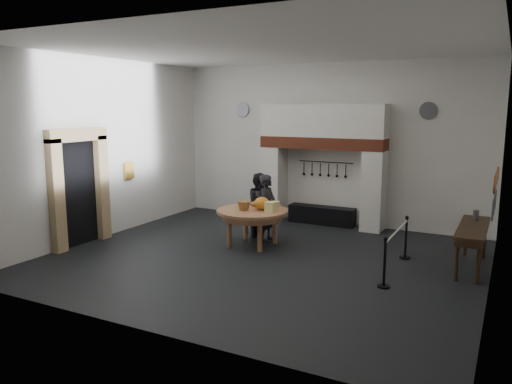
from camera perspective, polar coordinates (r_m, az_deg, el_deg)
The scene contains 39 objects.
floor at distance 11.07m, azimuth 0.85°, elevation -7.63°, with size 9.00×8.00×0.02m, color black.
ceiling at distance 10.63m, azimuth 0.92°, elevation 16.20°, with size 9.00×8.00×0.02m, color silver.
wall_back at distance 14.29m, azimuth 8.10°, elevation 5.44°, with size 9.00×0.02×4.50m, color silver.
wall_front at distance 7.29m, azimuth -13.31°, elevation 1.11°, with size 9.00×0.02×4.50m, color silver.
wall_left at distance 13.24m, azimuth -16.88°, elevation 4.77°, with size 0.02×8.00×4.50m, color silver.
wall_right at distance 9.51m, azimuth 25.95°, elevation 2.37°, with size 0.02×8.00×4.50m, color silver.
chimney_pier_left at distance 14.66m, azimuth 2.08°, elevation 1.02°, with size 0.55×0.70×2.15m, color silver.
chimney_pier_right at distance 13.68m, azimuth 13.32°, elevation 0.12°, with size 0.55×0.70×2.15m, color silver.
hearth_brick_band at distance 13.96m, azimuth 7.62°, elevation 5.59°, with size 3.50×0.72×0.32m, color #9E442B.
chimney_hood at distance 13.93m, azimuth 7.68°, elevation 8.10°, with size 3.50×0.70×0.90m, color silver.
iron_range at distance 14.32m, azimuth 7.53°, elevation -2.63°, with size 1.90×0.45×0.50m, color black.
utensil_rail at distance 14.26m, azimuth 7.94°, elevation 3.42°, with size 0.02×0.02×1.60m, color black.
door_recess at distance 12.65m, azimuth -19.70°, elevation -0.17°, with size 0.04×1.10×2.50m, color black.
door_jamb_near at distance 12.12m, azimuth -21.84°, elevation -0.48°, with size 0.22×0.30×2.60m, color tan.
door_jamb_far at distance 13.06m, azimuth -17.21°, elevation 0.49°, with size 0.22×0.30×2.60m, color tan.
door_lintel at distance 12.43m, azimuth -19.79°, elevation 6.16°, with size 0.22×1.70×0.30m, color tan.
wall_plaque at distance 13.86m, azimuth -14.30°, elevation 2.39°, with size 0.05×0.34×0.44m, color gold.
work_table at distance 11.90m, azimuth -0.41°, elevation -2.20°, with size 1.71×1.71×0.07m, color #B37654.
pumpkin at distance 11.86m, azimuth 0.67°, elevation -1.30°, with size 0.36×0.36×0.31m, color orange.
cheese_block_big at distance 11.61m, azimuth 1.66°, elevation -1.73°, with size 0.22×0.22×0.24m, color #E9E48B.
cheese_block_small at distance 11.89m, azimuth 2.20°, elevation -1.56°, with size 0.18×0.18×0.20m, color #F0E18F.
wicker_basket at distance 11.82m, azimuth -1.40°, elevation -1.57°, with size 0.32×0.32×0.22m, color olive.
bread_loaf at distance 12.23m, azimuth -0.06°, elevation -1.39°, with size 0.31×0.18×0.13m, color olive.
visitor_near at distance 12.28m, azimuth 1.32°, elevation -1.85°, with size 0.61×0.40×1.67m, color black.
visitor_far at distance 12.81m, azimuth 0.50°, elevation -1.43°, with size 0.80×0.62×1.64m, color black.
side_table at distance 11.12m, azimuth 23.57°, elevation -3.73°, with size 0.55×2.20×0.06m, color #352113.
pewter_jug at distance 11.68m, azimuth 23.83°, elevation -2.43°, with size 0.12×0.12×0.22m, color #4B4B50.
copper_pan_a at distance 9.75m, azimuth 25.62°, elevation 0.77°, with size 0.34×0.34×0.03m, color #C6662D.
copper_pan_b at distance 10.30m, azimuth 25.73°, elevation 1.20°, with size 0.32×0.32×0.03m, color #C6662D.
copper_pan_c at distance 10.84m, azimuth 25.83°, elevation 1.58°, with size 0.30×0.30×0.03m, color #C6662D.
copper_pan_d at distance 11.39m, azimuth 25.92°, elevation 1.92°, with size 0.28×0.28×0.03m, color #C6662D.
pewter_plate_left at distance 10.03m, azimuth 25.45°, elevation -1.89°, with size 0.40×0.40×0.03m, color #4C4C51.
pewter_plate_mid at distance 10.62m, azimuth 25.57°, elevation -1.29°, with size 0.40×0.40×0.03m, color #4C4C51.
pewter_plate_right at distance 11.21m, azimuth 25.69°, elevation -0.76°, with size 0.40×0.40×0.03m, color #4C4C51.
pewter_plate_back_left at distance 15.32m, azimuth -1.56°, elevation 9.38°, with size 0.44×0.44×0.03m, color #4C4C51.
pewter_plate_back_right at distance 13.56m, azimuth 19.09°, elevation 8.79°, with size 0.44×0.44×0.03m, color #4C4C51.
barrier_post_near at distance 9.57m, azimuth 14.48°, elevation -7.95°, with size 0.05×0.05×0.90m, color black.
barrier_post_far at distance 11.46m, azimuth 16.76°, elevation -5.11°, with size 0.05×0.05×0.90m, color black.
barrier_rope at distance 10.40m, azimuth 15.83°, elevation -4.29°, with size 0.04×0.04×2.00m, color silver.
Camera 1 is at (4.71, -9.45, 3.32)m, focal length 35.00 mm.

